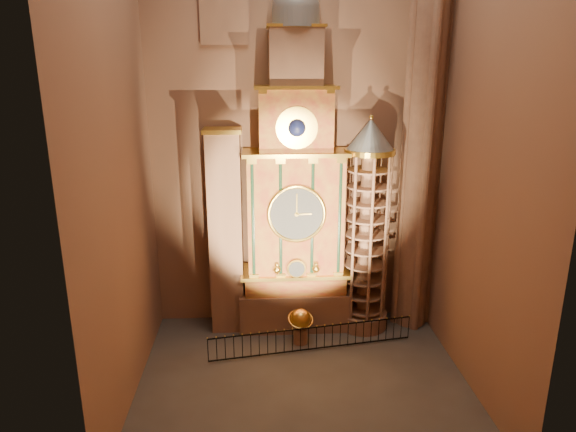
{
  "coord_description": "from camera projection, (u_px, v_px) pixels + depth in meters",
  "views": [
    {
      "loc": [
        -1.8,
        -19.04,
        13.04
      ],
      "look_at": [
        -0.46,
        3.0,
        6.5
      ],
      "focal_mm": 32.0,
      "sensor_mm": 36.0,
      "label": 1
    }
  ],
  "objects": [
    {
      "name": "iron_railing",
      "position": [
        313.0,
        339.0,
        24.14
      ],
      "size": [
        9.66,
        1.61,
        1.19
      ],
      "color": "black",
      "rests_on": "floor"
    },
    {
      "name": "astronomical_clock",
      "position": [
        295.0,
        201.0,
        24.88
      ],
      "size": [
        5.6,
        2.41,
        16.7
      ],
      "color": "#8C634C",
      "rests_on": "floor"
    },
    {
      "name": "wall_back",
      "position": [
        294.0,
        109.0,
        24.65
      ],
      "size": [
        22.0,
        0.0,
        22.0
      ],
      "primitive_type": "plane",
      "rotation": [
        1.57,
        0.0,
        0.0
      ],
      "color": "#90674D",
      "rests_on": "floor"
    },
    {
      "name": "floor",
      "position": [
        303.0,
        380.0,
        22.03
      ],
      "size": [
        14.0,
        14.0,
        0.0
      ],
      "primitive_type": "plane",
      "color": "#383330",
      "rests_on": "ground"
    },
    {
      "name": "portrait_tower",
      "position": [
        226.0,
        232.0,
        25.14
      ],
      "size": [
        1.8,
        1.6,
        10.2
      ],
      "color": "#8C634C",
      "rests_on": "floor"
    },
    {
      "name": "wall_left",
      "position": [
        112.0,
        123.0,
        18.5
      ],
      "size": [
        0.0,
        22.0,
        22.0
      ],
      "primitive_type": "plane",
      "rotation": [
        1.57,
        0.0,
        1.57
      ],
      "color": "#90674D",
      "rests_on": "floor"
    },
    {
      "name": "wall_right",
      "position": [
        490.0,
        121.0,
        19.31
      ],
      "size": [
        0.0,
        22.0,
        22.0
      ],
      "primitive_type": "plane",
      "rotation": [
        1.57,
        0.0,
        -1.57
      ],
      "color": "#90674D",
      "rests_on": "floor"
    },
    {
      "name": "gothic_pier",
      "position": [
        425.0,
        110.0,
        24.04
      ],
      "size": [
        2.04,
        2.04,
        22.0
      ],
      "color": "#8C634C",
      "rests_on": "floor"
    },
    {
      "name": "celestial_globe",
      "position": [
        301.0,
        323.0,
        24.72
      ],
      "size": [
        1.44,
        1.39,
        1.78
      ],
      "color": "#8C634C",
      "rests_on": "floor"
    },
    {
      "name": "stair_turret",
      "position": [
        366.0,
        229.0,
        25.23
      ],
      "size": [
        2.5,
        2.5,
        10.8
      ],
      "color": "#8C634C",
      "rests_on": "floor"
    }
  ]
}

